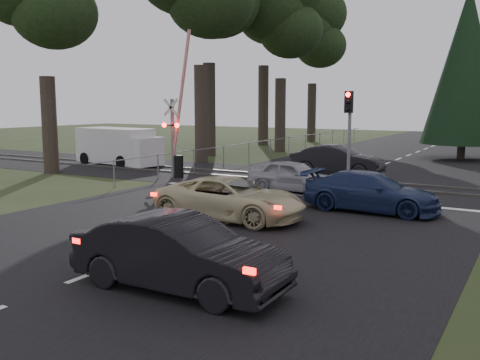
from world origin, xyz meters
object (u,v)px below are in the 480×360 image
Objects in this scene: silver_car at (293,176)px; white_van at (120,147)px; traffic_signal_center at (349,122)px; crossing_signal at (176,135)px; dark_hatchback at (179,254)px; blue_sedan at (371,192)px; dark_car_far at (337,161)px; cream_coupe at (231,199)px.

white_van reaches higher than silver_car.
traffic_signal_center reaches higher than white_van.
crossing_signal is 1.83× the size of silver_car.
dark_hatchback is 0.96× the size of blue_sedan.
silver_car is 0.83× the size of dark_car_far.
dark_hatchback reaches higher than cream_coupe.
crossing_signal is 1.70× the size of traffic_signal_center.
cream_coupe is at bearing 21.43° from dark_hatchback.
dark_car_far is at bearing 35.54° from crossing_signal.
silver_car is 0.84× the size of blue_sedan.
crossing_signal is 1.22× the size of white_van.
dark_hatchback is (1.19, -13.62, -2.09)m from traffic_signal_center.
crossing_signal reaches higher than cream_coupe.
white_van is at bearing 95.92° from dark_car_far.
silver_car is at bearing -9.46° from white_van.
cream_coupe is 5.75m from silver_car.
dark_car_far is 12.70m from white_van.
dark_car_far is at bearing 115.40° from traffic_signal_center.
blue_sedan is (1.05, 9.39, -0.06)m from dark_hatchback.
blue_sedan is (3.88, -2.31, 0.01)m from silver_car.
silver_car is at bearing -130.39° from traffic_signal_center.
silver_car is 13.22m from white_van.
traffic_signal_center is 8.04m from cream_coupe.
traffic_signal_center is 3.32m from silver_car.
dark_car_far is (-0.15, 5.67, 0.10)m from silver_car.
crossing_signal reaches higher than white_van.
blue_sedan is (2.24, -4.23, -2.15)m from traffic_signal_center.
traffic_signal_center is at bearing -9.48° from cream_coupe.
dark_hatchback is at bearing -84.99° from traffic_signal_center.
dark_car_far is (6.49, 4.64, -1.30)m from crossing_signal.
crossing_signal is 11.13m from blue_sedan.
dark_hatchback is at bearing -158.72° from cream_coupe.
dark_hatchback is at bearing -163.30° from silver_car.
dark_hatchback reaches higher than silver_car.
cream_coupe is (7.07, -6.76, -1.40)m from crossing_signal.
silver_car is at bearing 3.75° from cream_coupe.
white_van is at bearing 76.88° from silver_car.
traffic_signal_center is at bearing -157.60° from dark_car_far.
crossing_signal reaches higher than dark_car_far.
white_van reaches higher than dark_hatchback.
dark_car_far is (-0.58, 11.40, 0.09)m from cream_coupe.
blue_sedan is at bearing -17.63° from crossing_signal.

